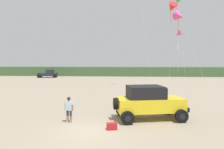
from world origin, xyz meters
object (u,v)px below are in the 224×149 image
(person_watching, at_px, (69,108))
(kite_black_sled, at_px, (172,7))
(cooler_box, at_px, (112,126))
(distant_pickup, at_px, (48,74))
(jeep, at_px, (149,101))
(kite_purple_stunt, at_px, (179,34))
(kite_red_delta, at_px, (180,16))

(person_watching, relative_size, kite_black_sled, 0.14)
(kite_black_sled, bearing_deg, person_watching, -123.03)
(cooler_box, distance_m, distant_pickup, 41.14)
(jeep, xyz_separation_m, cooler_box, (-2.34, -2.29, -1.01))
(jeep, relative_size, cooler_box, 8.95)
(cooler_box, relative_size, kite_purple_stunt, 0.07)
(jeep, relative_size, kite_black_sled, 0.43)
(distant_pickup, distance_m, kite_red_delta, 36.28)
(person_watching, xyz_separation_m, kite_purple_stunt, (10.70, 16.14, 6.80))
(person_watching, distance_m, kite_red_delta, 16.61)
(person_watching, bearing_deg, cooler_box, -20.27)
(cooler_box, bearing_deg, kite_black_sled, 52.32)
(person_watching, xyz_separation_m, distant_pickup, (-15.94, 35.58, 0.00))
(kite_red_delta, xyz_separation_m, kite_black_sled, (-0.16, 3.37, 1.89))
(cooler_box, bearing_deg, jeep, 29.77)
(distant_pickup, height_order, kite_black_sled, kite_black_sled)
(distant_pickup, relative_size, kite_purple_stunt, 0.58)
(cooler_box, xyz_separation_m, kite_black_sled, (6.54, 15.40, 10.67))
(kite_red_delta, bearing_deg, kite_purple_stunt, 76.85)
(person_watching, bearing_deg, kite_purple_stunt, 56.46)
(jeep, relative_size, kite_purple_stunt, 0.60)
(kite_purple_stunt, xyz_separation_m, kite_black_sled, (-1.36, -1.78, 3.12))
(kite_black_sled, bearing_deg, jeep, -107.79)
(person_watching, bearing_deg, kite_black_sled, 56.97)
(jeep, distance_m, person_watching, 5.29)
(cooler_box, xyz_separation_m, distant_pickup, (-18.73, 36.62, 0.75))
(jeep, relative_size, kite_red_delta, 0.51)
(kite_red_delta, height_order, kite_purple_stunt, kite_red_delta)
(jeep, height_order, kite_black_sled, kite_black_sled)
(jeep, relative_size, distant_pickup, 1.03)
(kite_red_delta, relative_size, kite_black_sled, 0.84)
(person_watching, xyz_separation_m, cooler_box, (2.80, -1.03, -0.75))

